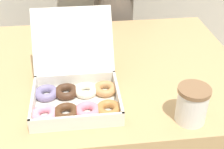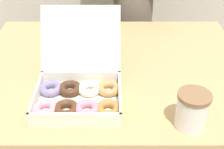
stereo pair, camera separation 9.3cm
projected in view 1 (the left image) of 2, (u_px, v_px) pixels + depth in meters
name	position (u px, v px, depth m)	size (l,w,h in m)	color
table	(105.00, 139.00, 1.41)	(1.05, 0.83, 0.78)	tan
donut_box	(76.00, 91.00, 1.00)	(0.30, 0.35, 0.24)	silver
coffee_cup	(192.00, 104.00, 0.91)	(0.10, 0.10, 0.12)	silver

